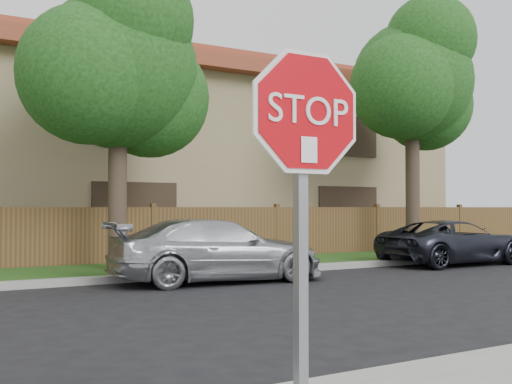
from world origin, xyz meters
TOP-DOWN VIEW (x-y plane):
  - far_curb at (0.00, 8.15)m, footprint 70.00×0.30m
  - grass_strip at (0.00, 9.80)m, footprint 70.00×3.00m
  - tree_mid at (2.52, 9.57)m, footprint 4.80×3.90m
  - tree_right at (12.02, 9.57)m, footprint 4.80×3.90m
  - stop_sign at (0.34, -1.48)m, footprint 1.01×0.13m
  - sedan_right at (3.96, 7.22)m, footprint 4.79×2.27m
  - sedan_far_right at (11.42, 7.52)m, footprint 4.44×2.05m

SIDE VIEW (x-z plane):
  - grass_strip at x=0.00m, z-range 0.00..0.12m
  - far_curb at x=0.00m, z-range 0.00..0.15m
  - sedan_far_right at x=11.42m, z-range 0.00..1.23m
  - sedan_right at x=3.96m, z-range 0.00..1.35m
  - stop_sign at x=0.34m, z-range 0.55..3.11m
  - tree_mid at x=2.52m, z-range 1.20..8.55m
  - tree_right at x=12.02m, z-range 1.47..9.67m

